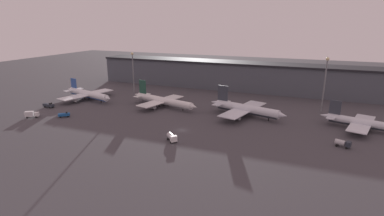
{
  "coord_description": "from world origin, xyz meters",
  "views": [
    {
      "loc": [
        51.41,
        -115.48,
        46.97
      ],
      "look_at": [
        -1.44,
        15.63,
        6.0
      ],
      "focal_mm": 28.0,
      "sensor_mm": 36.0,
      "label": 1
    }
  ],
  "objects_px": {
    "airplane_3": "(364,123)",
    "service_vehicle_2": "(343,143)",
    "airplane_1": "(163,101)",
    "service_vehicle_3": "(64,115)",
    "service_vehicle_0": "(49,105)",
    "airplane_2": "(246,109)",
    "service_vehicle_5": "(31,114)",
    "airplane_0": "(88,94)",
    "service_vehicle_1": "(172,137)"
  },
  "relations": [
    {
      "from": "airplane_3",
      "to": "service_vehicle_2",
      "type": "distance_m",
      "value": 26.52
    },
    {
      "from": "airplane_1",
      "to": "service_vehicle_3",
      "type": "bearing_deg",
      "value": -121.09
    },
    {
      "from": "service_vehicle_2",
      "to": "service_vehicle_0",
      "type": "bearing_deg",
      "value": -159.47
    },
    {
      "from": "airplane_2",
      "to": "service_vehicle_2",
      "type": "bearing_deg",
      "value": -15.18
    },
    {
      "from": "service_vehicle_5",
      "to": "service_vehicle_2",
      "type": "bearing_deg",
      "value": -24.14
    },
    {
      "from": "airplane_3",
      "to": "service_vehicle_3",
      "type": "bearing_deg",
      "value": -150.9
    },
    {
      "from": "service_vehicle_3",
      "to": "airplane_1",
      "type": "bearing_deg",
      "value": 4.28
    },
    {
      "from": "service_vehicle_3",
      "to": "airplane_0",
      "type": "bearing_deg",
      "value": 71.31
    },
    {
      "from": "airplane_2",
      "to": "service_vehicle_2",
      "type": "height_order",
      "value": "airplane_2"
    },
    {
      "from": "airplane_1",
      "to": "service_vehicle_5",
      "type": "xyz_separation_m",
      "value": [
        -52.49,
        -43.35,
        -1.57
      ]
    },
    {
      "from": "service_vehicle_3",
      "to": "service_vehicle_5",
      "type": "distance_m",
      "value": 16.27
    },
    {
      "from": "airplane_3",
      "to": "service_vehicle_1",
      "type": "relative_size",
      "value": 6.42
    },
    {
      "from": "airplane_2",
      "to": "service_vehicle_5",
      "type": "bearing_deg",
      "value": -142.08
    },
    {
      "from": "service_vehicle_0",
      "to": "service_vehicle_1",
      "type": "distance_m",
      "value": 88.47
    },
    {
      "from": "airplane_2",
      "to": "service_vehicle_0",
      "type": "xyz_separation_m",
      "value": [
        -107.04,
        -25.59,
        -2.46
      ]
    },
    {
      "from": "airplane_0",
      "to": "service_vehicle_3",
      "type": "bearing_deg",
      "value": -54.06
    },
    {
      "from": "airplane_1",
      "to": "service_vehicle_1",
      "type": "height_order",
      "value": "airplane_1"
    },
    {
      "from": "airplane_1",
      "to": "service_vehicle_1",
      "type": "xyz_separation_m",
      "value": [
        27.13,
        -44.97,
        -1.62
      ]
    },
    {
      "from": "airplane_0",
      "to": "airplane_3",
      "type": "bearing_deg",
      "value": 15.75
    },
    {
      "from": "service_vehicle_1",
      "to": "service_vehicle_0",
      "type": "bearing_deg",
      "value": -148.7
    },
    {
      "from": "airplane_1",
      "to": "airplane_2",
      "type": "height_order",
      "value": "airplane_2"
    },
    {
      "from": "airplane_2",
      "to": "airplane_0",
      "type": "bearing_deg",
      "value": -163.38
    },
    {
      "from": "service_vehicle_3",
      "to": "service_vehicle_5",
      "type": "xyz_separation_m",
      "value": [
        -14.79,
        -6.77,
        0.52
      ]
    },
    {
      "from": "service_vehicle_0",
      "to": "service_vehicle_1",
      "type": "height_order",
      "value": "service_vehicle_1"
    },
    {
      "from": "service_vehicle_5",
      "to": "airplane_0",
      "type": "bearing_deg",
      "value": 55.83
    },
    {
      "from": "airplane_2",
      "to": "service_vehicle_1",
      "type": "bearing_deg",
      "value": -100.1
    },
    {
      "from": "airplane_0",
      "to": "service_vehicle_2",
      "type": "height_order",
      "value": "airplane_0"
    },
    {
      "from": "airplane_3",
      "to": "service_vehicle_5",
      "type": "height_order",
      "value": "airplane_3"
    },
    {
      "from": "airplane_1",
      "to": "airplane_3",
      "type": "height_order",
      "value": "airplane_1"
    },
    {
      "from": "service_vehicle_2",
      "to": "service_vehicle_3",
      "type": "xyz_separation_m",
      "value": [
        -128.88,
        -11.04,
        -0.33
      ]
    },
    {
      "from": "airplane_0",
      "to": "service_vehicle_2",
      "type": "distance_m",
      "value": 143.31
    },
    {
      "from": "airplane_0",
      "to": "airplane_2",
      "type": "bearing_deg",
      "value": 16.62
    },
    {
      "from": "airplane_1",
      "to": "airplane_3",
      "type": "distance_m",
      "value": 101.32
    },
    {
      "from": "airplane_2",
      "to": "service_vehicle_5",
      "type": "relative_size",
      "value": 6.37
    },
    {
      "from": "airplane_0",
      "to": "service_vehicle_1",
      "type": "distance_m",
      "value": 87.89
    },
    {
      "from": "airplane_2",
      "to": "service_vehicle_3",
      "type": "xyz_separation_m",
      "value": [
        -85.44,
        -36.07,
        -2.54
      ]
    },
    {
      "from": "service_vehicle_2",
      "to": "airplane_1",
      "type": "bearing_deg",
      "value": -175.33
    },
    {
      "from": "airplane_3",
      "to": "service_vehicle_5",
      "type": "xyz_separation_m",
      "value": [
        -153.8,
        -42.27,
        -1.4
      ]
    },
    {
      "from": "airplane_3",
      "to": "service_vehicle_3",
      "type": "distance_m",
      "value": 143.49
    },
    {
      "from": "airplane_1",
      "to": "service_vehicle_3",
      "type": "height_order",
      "value": "airplane_1"
    },
    {
      "from": "service_vehicle_0",
      "to": "service_vehicle_1",
      "type": "relative_size",
      "value": 1.19
    },
    {
      "from": "service_vehicle_0",
      "to": "service_vehicle_2",
      "type": "height_order",
      "value": "service_vehicle_0"
    },
    {
      "from": "airplane_2",
      "to": "service_vehicle_2",
      "type": "distance_m",
      "value": 50.19
    },
    {
      "from": "airplane_0",
      "to": "airplane_2",
      "type": "height_order",
      "value": "airplane_2"
    },
    {
      "from": "airplane_2",
      "to": "service_vehicle_2",
      "type": "xyz_separation_m",
      "value": [
        43.44,
        -25.03,
        -2.21
      ]
    },
    {
      "from": "airplane_1",
      "to": "airplane_0",
      "type": "bearing_deg",
      "value": -161.07
    },
    {
      "from": "airplane_0",
      "to": "airplane_1",
      "type": "bearing_deg",
      "value": 18.93
    },
    {
      "from": "airplane_0",
      "to": "service_vehicle_5",
      "type": "bearing_deg",
      "value": -78.18
    },
    {
      "from": "airplane_2",
      "to": "service_vehicle_0",
      "type": "relative_size",
      "value": 6.01
    },
    {
      "from": "service_vehicle_1",
      "to": "service_vehicle_5",
      "type": "relative_size",
      "value": 0.89
    }
  ]
}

